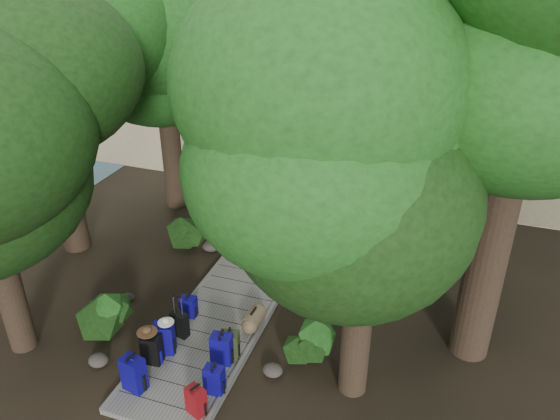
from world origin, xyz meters
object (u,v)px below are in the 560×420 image
at_px(sun_lounger, 407,149).
at_px(backpack_right_d, 229,342).
at_px(backpack_left_c, 164,337).
at_px(backpack_left_d, 188,306).
at_px(backpack_left_b, 152,348).
at_px(duffel_right_khaki, 254,318).
at_px(backpack_left_a, 133,372).
at_px(backpack_right_a, 196,399).
at_px(backpack_right_b, 214,379).
at_px(kayak, 263,128).
at_px(backpack_right_c, 222,347).
at_px(suitcase_on_boardwalk, 180,324).
at_px(lone_suitcase_on_sand, 338,152).

bearing_deg(sun_lounger, backpack_right_d, -106.80).
height_order(backpack_left_c, sun_lounger, backpack_left_c).
bearing_deg(backpack_left_d, backpack_left_b, -94.43).
bearing_deg(backpack_left_c, backpack_left_d, 76.86).
xyz_separation_m(backpack_left_d, duffel_right_khaki, (1.49, 0.16, -0.08)).
relative_size(backpack_left_a, backpack_right_a, 1.28).
xyz_separation_m(backpack_left_c, backpack_right_b, (1.42, -0.65, -0.06)).
bearing_deg(duffel_right_khaki, backpack_left_d, -171.00).
relative_size(backpack_right_b, sun_lounger, 0.39).
distance_m(backpack_left_d, kayak, 12.30).
distance_m(backpack_right_c, suitcase_on_boardwalk, 1.24).
distance_m(suitcase_on_boardwalk, sun_lounger, 12.37).
bearing_deg(backpack_left_a, sun_lounger, 88.26).
xyz_separation_m(backpack_left_b, backpack_right_b, (1.50, -0.32, -0.03)).
height_order(backpack_left_b, sun_lounger, backpack_left_b).
bearing_deg(duffel_right_khaki, backpack_left_b, -128.50).
height_order(suitcase_on_boardwalk, lone_suitcase_on_sand, lone_suitcase_on_sand).
xyz_separation_m(backpack_left_a, backpack_left_b, (-0.05, 0.72, -0.04)).
distance_m(backpack_right_a, kayak, 14.97).
height_order(backpack_left_c, kayak, backpack_left_c).
relative_size(backpack_right_a, lone_suitcase_on_sand, 0.88).
relative_size(backpack_left_d, duffel_right_khaki, 0.98).
relative_size(backpack_left_d, backpack_right_a, 0.87).
bearing_deg(backpack_right_a, duffel_right_khaki, 111.04).
xyz_separation_m(backpack_left_b, duffel_right_khaki, (1.49, 1.69, -0.17)).
xyz_separation_m(backpack_left_b, suitcase_on_boardwalk, (0.14, 0.89, -0.07)).
bearing_deg(backpack_right_a, suitcase_on_boardwalk, 148.88).
height_order(backpack_left_c, backpack_left_d, backpack_left_c).
bearing_deg(backpack_right_c, lone_suitcase_on_sand, 84.94).
height_order(backpack_right_c, sun_lounger, backpack_right_c).
relative_size(backpack_left_b, kayak, 0.20).
relative_size(backpack_left_b, sun_lounger, 0.42).
distance_m(lone_suitcase_on_sand, sun_lounger, 2.70).
distance_m(backpack_right_a, backpack_right_d, 1.56).
bearing_deg(duffel_right_khaki, kayak, 112.51).
distance_m(backpack_left_c, backpack_right_c, 1.23).
bearing_deg(backpack_right_d, lone_suitcase_on_sand, 78.22).
bearing_deg(backpack_right_d, sun_lounger, 66.99).
bearing_deg(backpack_left_d, duffel_right_khaki, 1.84).
distance_m(backpack_left_c, duffel_right_khaki, 1.96).
height_order(backpack_left_b, backpack_right_a, backpack_left_b).
bearing_deg(backpack_right_b, lone_suitcase_on_sand, 91.47).
relative_size(backpack_right_a, backpack_right_c, 0.87).
bearing_deg(sun_lounger, lone_suitcase_on_sand, -157.99).
height_order(backpack_left_a, suitcase_on_boardwalk, backpack_left_a).
bearing_deg(lone_suitcase_on_sand, backpack_left_c, -106.97).
relative_size(backpack_right_c, suitcase_on_boardwalk, 1.26).
bearing_deg(backpack_right_a, backpack_left_a, -162.91).
xyz_separation_m(backpack_left_d, sun_lounger, (3.34, 11.30, -0.10)).
distance_m(backpack_left_a, sun_lounger, 13.95).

